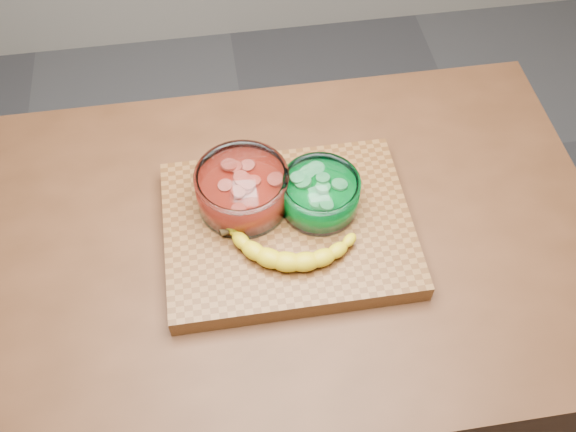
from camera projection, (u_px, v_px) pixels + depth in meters
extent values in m
plane|color=#525256|center=(288.00, 403.00, 1.93)|extent=(3.50, 3.50, 0.00)
cube|color=#502C18|center=(288.00, 338.00, 1.56)|extent=(1.20, 0.80, 0.90)
cube|color=brown|center=(288.00, 229.00, 1.18)|extent=(0.45, 0.35, 0.04)
cylinder|color=white|center=(243.00, 189.00, 1.16)|extent=(0.17, 0.17, 0.08)
cylinder|color=red|center=(243.00, 193.00, 1.17)|extent=(0.15, 0.15, 0.05)
cylinder|color=#EE5C4B|center=(242.00, 182.00, 1.15)|extent=(0.14, 0.14, 0.02)
cylinder|color=white|center=(320.00, 194.00, 1.16)|extent=(0.14, 0.14, 0.07)
cylinder|color=#008F27|center=(320.00, 197.00, 1.17)|extent=(0.12, 0.12, 0.04)
cylinder|color=#68DE7D|center=(320.00, 187.00, 1.15)|extent=(0.12, 0.12, 0.02)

